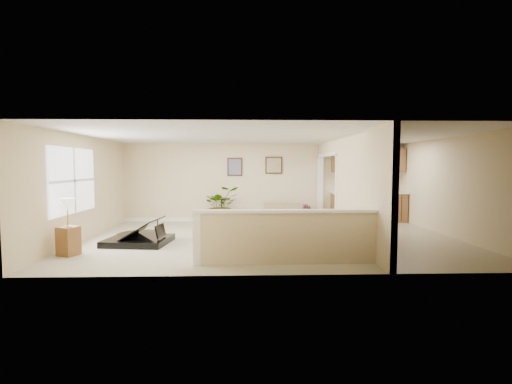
{
  "coord_description": "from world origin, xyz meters",
  "views": [
    {
      "loc": [
        -0.65,
        -8.91,
        1.77
      ],
      "look_at": [
        -0.35,
        0.4,
        1.12
      ],
      "focal_mm": 26.0,
      "sensor_mm": 36.0,
      "label": 1
    }
  ],
  "objects_px": {
    "palm_plant": "(222,206)",
    "small_plant": "(307,215)",
    "piano_bench": "(223,234)",
    "accent_table": "(222,207)",
    "loveseat": "(286,214)",
    "piano": "(138,220)",
    "lamp_stand": "(68,231)"
  },
  "relations": [
    {
      "from": "piano_bench",
      "to": "accent_table",
      "type": "relative_size",
      "value": 0.95
    },
    {
      "from": "loveseat",
      "to": "palm_plant",
      "type": "xyz_separation_m",
      "value": [
        -1.98,
        -0.1,
        0.27
      ]
    },
    {
      "from": "accent_table",
      "to": "palm_plant",
      "type": "height_order",
      "value": "palm_plant"
    },
    {
      "from": "piano_bench",
      "to": "lamp_stand",
      "type": "relative_size",
      "value": 0.65
    },
    {
      "from": "piano_bench",
      "to": "small_plant",
      "type": "bearing_deg",
      "value": 51.17
    },
    {
      "from": "loveseat",
      "to": "small_plant",
      "type": "relative_size",
      "value": 2.5
    },
    {
      "from": "palm_plant",
      "to": "lamp_stand",
      "type": "relative_size",
      "value": 1.13
    },
    {
      "from": "piano_bench",
      "to": "lamp_stand",
      "type": "xyz_separation_m",
      "value": [
        -3.01,
        -0.95,
        0.24
      ]
    },
    {
      "from": "small_plant",
      "to": "lamp_stand",
      "type": "bearing_deg",
      "value": -143.88
    },
    {
      "from": "accent_table",
      "to": "lamp_stand",
      "type": "distance_m",
      "value": 5.02
    },
    {
      "from": "piano",
      "to": "piano_bench",
      "type": "height_order",
      "value": "piano"
    },
    {
      "from": "piano",
      "to": "accent_table",
      "type": "bearing_deg",
      "value": 66.28
    },
    {
      "from": "piano",
      "to": "palm_plant",
      "type": "xyz_separation_m",
      "value": [
        1.76,
        2.7,
        0.03
      ]
    },
    {
      "from": "palm_plant",
      "to": "lamp_stand",
      "type": "xyz_separation_m",
      "value": [
        -2.8,
        -3.9,
        -0.09
      ]
    },
    {
      "from": "loveseat",
      "to": "small_plant",
      "type": "bearing_deg",
      "value": 1.74
    },
    {
      "from": "piano_bench",
      "to": "palm_plant",
      "type": "xyz_separation_m",
      "value": [
        -0.21,
        2.94,
        0.33
      ]
    },
    {
      "from": "small_plant",
      "to": "loveseat",
      "type": "bearing_deg",
      "value": 176.74
    },
    {
      "from": "piano_bench",
      "to": "palm_plant",
      "type": "bearing_deg",
      "value": 93.99
    },
    {
      "from": "piano",
      "to": "small_plant",
      "type": "distance_m",
      "value": 5.2
    },
    {
      "from": "loveseat",
      "to": "piano",
      "type": "bearing_deg",
      "value": -138.14
    },
    {
      "from": "loveseat",
      "to": "accent_table",
      "type": "xyz_separation_m",
      "value": [
        -1.99,
        0.17,
        0.2
      ]
    },
    {
      "from": "piano",
      "to": "accent_table",
      "type": "distance_m",
      "value": 3.45
    },
    {
      "from": "palm_plant",
      "to": "small_plant",
      "type": "height_order",
      "value": "palm_plant"
    },
    {
      "from": "loveseat",
      "to": "palm_plant",
      "type": "height_order",
      "value": "palm_plant"
    },
    {
      "from": "piano_bench",
      "to": "loveseat",
      "type": "xyz_separation_m",
      "value": [
        1.77,
        3.05,
        0.06
      ]
    },
    {
      "from": "loveseat",
      "to": "accent_table",
      "type": "bearing_deg",
      "value": -179.89
    },
    {
      "from": "piano_bench",
      "to": "small_plant",
      "type": "relative_size",
      "value": 1.27
    },
    {
      "from": "accent_table",
      "to": "palm_plant",
      "type": "distance_m",
      "value": 0.28
    },
    {
      "from": "lamp_stand",
      "to": "piano",
      "type": "bearing_deg",
      "value": 48.96
    },
    {
      "from": "small_plant",
      "to": "piano_bench",
      "type": "bearing_deg",
      "value": -128.83
    },
    {
      "from": "piano",
      "to": "palm_plant",
      "type": "bearing_deg",
      "value": 63.61
    },
    {
      "from": "piano_bench",
      "to": "lamp_stand",
      "type": "bearing_deg",
      "value": -162.43
    }
  ]
}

